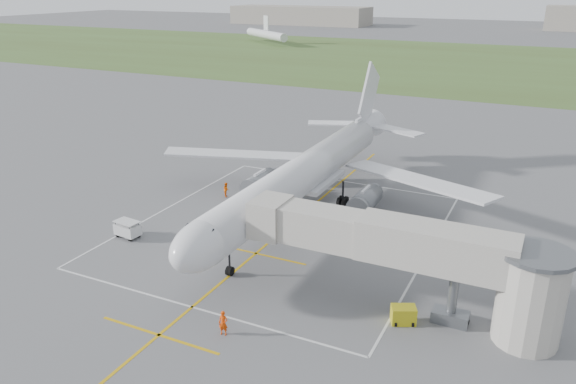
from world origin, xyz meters
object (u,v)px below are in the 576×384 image
at_px(airliner, 305,174).
at_px(baggage_cart, 128,229).
at_px(gpu_unit, 403,315).
at_px(ramp_worker_wing, 226,189).
at_px(jet_bridge, 424,257).
at_px(ramp_worker_nose, 223,323).

relative_size(airliner, baggage_cart, 18.30).
height_order(gpu_unit, ramp_worker_wing, ramp_worker_wing).
bearing_deg(jet_bridge, gpu_unit, -116.36).
bearing_deg(ramp_worker_nose, airliner, 89.35).
relative_size(baggage_cart, ramp_worker_nose, 1.39).
height_order(airliner, ramp_worker_nose, airliner).
distance_m(ramp_worker_nose, ramp_worker_wing, 27.15).
distance_m(gpu_unit, ramp_worker_nose, 12.91).
xyz_separation_m(jet_bridge, gpu_unit, (-0.76, -1.54, -4.10)).
bearing_deg(airliner, ramp_worker_wing, 177.19).
distance_m(gpu_unit, baggage_cart, 27.88).
height_order(jet_bridge, ramp_worker_nose, jet_bridge).
bearing_deg(jet_bridge, ramp_worker_nose, -144.14).
bearing_deg(baggage_cart, ramp_worker_nose, -22.85).
height_order(ramp_worker_nose, ramp_worker_wing, ramp_worker_nose).
relative_size(airliner, jet_bridge, 2.00).
relative_size(jet_bridge, ramp_worker_nose, 12.78).
distance_m(jet_bridge, gpu_unit, 4.45).
xyz_separation_m(airliner, gpu_unit, (14.96, -15.79, -3.75)).
bearing_deg(airliner, jet_bridge, -42.19).
bearing_deg(ramp_worker_wing, baggage_cart, 128.27).
distance_m(jet_bridge, baggage_cart, 28.80).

